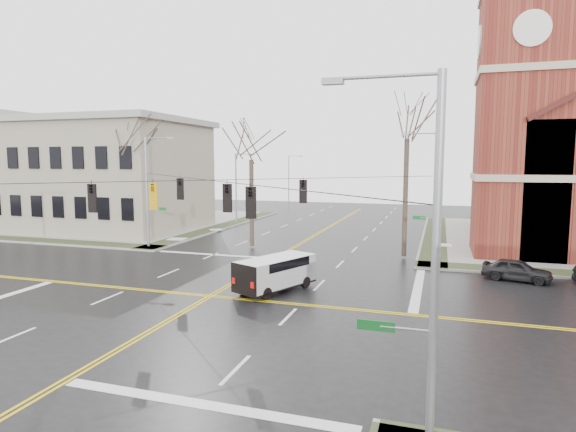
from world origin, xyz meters
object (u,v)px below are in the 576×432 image
(signal_pole_ne, at_px, (437,194))
(streetlight_north_a, at_px, (237,185))
(cargo_van, at_px, (278,271))
(tree_nw_near, at_px, (251,154))
(tree_nw_far, at_px, (138,145))
(streetlight_north_b, at_px, (290,179))
(tree_ne, at_px, (407,131))
(parked_car_a, at_px, (517,270))
(signal_pole_se, at_px, (427,260))
(signal_pole_nw, at_px, (149,189))

(signal_pole_ne, xyz_separation_m, streetlight_north_a, (-21.97, 16.50, -0.48))
(signal_pole_ne, bearing_deg, cargo_van, -131.94)
(signal_pole_ne, height_order, tree_nw_near, tree_nw_near)
(cargo_van, bearing_deg, streetlight_north_a, 142.24)
(tree_nw_far, bearing_deg, tree_nw_near, 2.92)
(streetlight_north_b, distance_m, tree_nw_far, 34.67)
(cargo_van, distance_m, tree_ne, 15.28)
(streetlight_north_b, bearing_deg, tree_ne, -60.14)
(streetlight_north_a, distance_m, parked_car_a, 33.22)
(parked_car_a, bearing_deg, signal_pole_se, -178.11)
(signal_pole_nw, height_order, tree_nw_near, tree_nw_near)
(streetlight_north_b, height_order, tree_ne, tree_ne)
(cargo_van, distance_m, tree_nw_far, 21.61)
(cargo_van, bearing_deg, tree_nw_near, 142.28)
(signal_pole_nw, relative_size, tree_nw_far, 0.76)
(cargo_van, bearing_deg, signal_pole_nw, 171.51)
(streetlight_north_b, height_order, tree_nw_near, tree_nw_near)
(signal_pole_se, relative_size, tree_nw_near, 0.84)
(tree_nw_near, bearing_deg, parked_car_a, -15.98)
(tree_ne, bearing_deg, tree_nw_near, 177.07)
(signal_pole_se, bearing_deg, tree_nw_near, 119.66)
(signal_pole_se, distance_m, tree_ne, 25.59)
(streetlight_north_a, distance_m, streetlight_north_b, 20.00)
(signal_pole_nw, height_order, tree_nw_far, tree_nw_far)
(cargo_van, bearing_deg, tree_ne, 86.06)
(tree_nw_far, distance_m, tree_nw_near, 10.42)
(streetlight_north_a, bearing_deg, tree_nw_far, -102.10)
(cargo_van, distance_m, parked_car_a, 14.54)
(tree_nw_far, bearing_deg, parked_car_a, -9.59)
(tree_nw_near, distance_m, tree_ne, 12.55)
(streetlight_north_b, xyz_separation_m, cargo_van, (13.69, -45.72, -3.37))
(signal_pole_ne, relative_size, parked_car_a, 2.31)
(signal_pole_nw, relative_size, streetlight_north_a, 1.12)
(parked_car_a, bearing_deg, streetlight_north_b, 49.43)
(cargo_van, xyz_separation_m, tree_nw_near, (-6.38, 11.96, 6.69))
(streetlight_north_a, xyz_separation_m, tree_nw_near, (7.32, -13.76, 3.32))
(signal_pole_se, bearing_deg, streetlight_north_b, 110.27)
(signal_pole_se, xyz_separation_m, streetlight_north_b, (-21.97, 59.50, -0.48))
(streetlight_north_a, height_order, cargo_van, streetlight_north_a)
(streetlight_north_b, bearing_deg, tree_nw_near, -77.77)
(signal_pole_ne, xyz_separation_m, tree_ne, (-2.23, 2.10, 4.43))
(parked_car_a, relative_size, tree_nw_near, 0.36)
(cargo_van, bearing_deg, signal_pole_se, -34.80)
(signal_pole_se, relative_size, tree_nw_far, 0.76)
(signal_pole_se, height_order, cargo_van, signal_pole_se)
(streetlight_north_b, relative_size, tree_ne, 0.62)
(streetlight_north_a, bearing_deg, tree_ne, -36.09)
(tree_nw_near, bearing_deg, signal_pole_se, -60.34)
(signal_pole_se, bearing_deg, streetlight_north_a, 119.09)
(streetlight_north_a, bearing_deg, signal_pole_se, -60.91)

